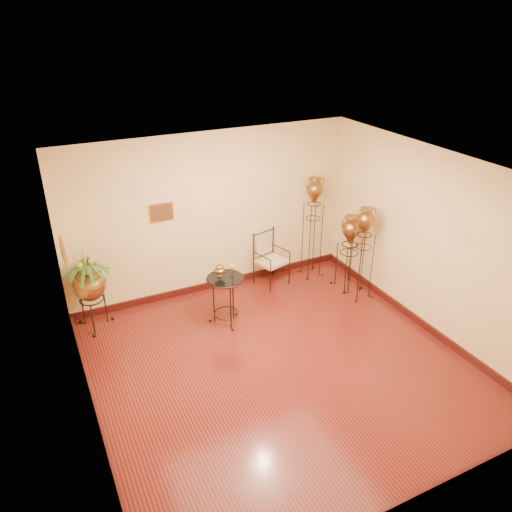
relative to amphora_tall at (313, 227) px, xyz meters
name	(u,v)px	position (x,y,z in m)	size (l,w,h in m)	color
ground	(280,367)	(-1.80, -2.15, -0.97)	(5.00, 5.00, 0.00)	maroon
room_shell	(283,256)	(-1.81, -2.14, 0.76)	(5.02, 5.02, 2.81)	beige
amphora_tall	(313,227)	(0.00, 0.00, 0.00)	(0.47, 0.47, 1.91)	black
amphora_mid	(363,252)	(0.35, -1.04, -0.14)	(0.44, 0.44, 1.65)	black
amphora_short	(349,252)	(0.35, -0.68, -0.28)	(0.55, 0.55, 1.38)	black
planter_urn	(89,282)	(-3.95, 0.00, -0.17)	(0.85, 0.85, 1.44)	black
armchair	(272,260)	(-0.82, 0.00, -0.49)	(0.66, 0.64, 0.97)	black
side_table	(226,299)	(-2.05, -0.80, -0.55)	(0.66, 0.66, 1.04)	black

